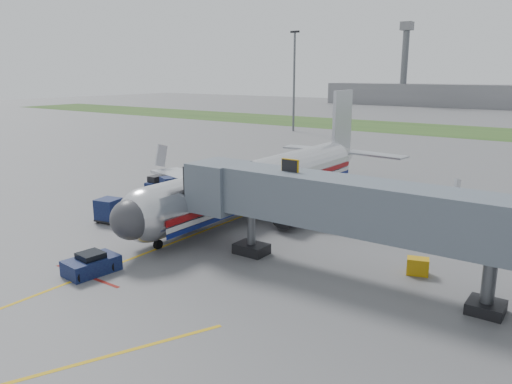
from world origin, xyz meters
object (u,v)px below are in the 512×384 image
Objects in this scene: airliner at (264,180)px; ramp_worker at (156,222)px; baggage_tug at (156,184)px; belt_loader at (173,222)px; pushback_tug at (91,264)px.

airliner is 11.17m from ramp_worker.
baggage_tug reaches higher than ramp_worker.
ramp_worker is at bearing -110.49° from belt_loader.
belt_loader is at bearing 104.01° from pushback_tug.
airliner is at bearing 89.63° from pushback_tug.
pushback_tug is 2.29× the size of ramp_worker.
ramp_worker reaches higher than pushback_tug.
belt_loader is (-2.38, 9.52, -0.06)m from pushback_tug.
ramp_worker is (10.33, -9.83, 0.05)m from baggage_tug.
ramp_worker is at bearing -105.84° from airliner.
baggage_tug is (-13.22, 18.00, 0.14)m from pushback_tug.
baggage_tug reaches higher than pushback_tug.
belt_loader is (-2.50, -9.22, -2.15)m from airliner.
airliner is 9.79m from belt_loader.
ramp_worker is (-3.00, -10.58, -1.91)m from airliner.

